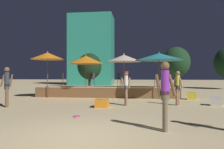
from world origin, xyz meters
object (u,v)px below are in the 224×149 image
Objects in this scene: patio_umbrella_2 at (48,56)px; bistro_chair_0 at (120,78)px; patio_umbrella_3 at (159,57)px; bistro_chair_3 at (158,78)px; cube_seat_0 at (192,96)px; patio_umbrella_0 at (86,60)px; person_2 at (165,92)px; cube_seat_1 at (216,101)px; background_tree_1 at (176,62)px; bistro_chair_1 at (64,78)px; background_tree_0 at (90,66)px; person_0 at (7,85)px; person_4 at (178,87)px; person_1 at (126,86)px; frisbee_disc at (77,116)px; cube_seat_2 at (102,103)px; patio_umbrella_1 at (124,58)px; bistro_chair_2 at (92,78)px.

patio_umbrella_2 is 3.38× the size of bistro_chair_0.
patio_umbrella_3 is 1.98m from bistro_chair_3.
cube_seat_0 is 4.91m from bistro_chair_0.
person_2 is at bearing -62.72° from patio_umbrella_0.
cube_seat_1 is 0.15× the size of background_tree_1.
bistro_chair_0 is (4.62, 1.57, -1.45)m from patio_umbrella_2.
background_tree_0 is (0.29, 7.53, 1.12)m from bistro_chair_1.
background_tree_1 is at bearing 111.98° from person_0.
patio_umbrella_0 is 1.67× the size of person_4.
person_4 is 8.95m from bistro_chair_1.
person_1 is 1.86× the size of bistro_chair_0.
frisbee_disc is 0.07× the size of background_tree_1.
cube_seat_2 is at bearing -179.37° from bistro_chair_1.
person_4 is at bearing 17.32° from cube_seat_2.
bistro_chair_2 is (-2.35, 1.25, -1.28)m from patio_umbrella_1.
cube_seat_1 is at bearing -88.95° from background_tree_1.
background_tree_1 is (9.15, 5.27, 1.42)m from bistro_chair_1.
cube_seat_0 is (6.58, -0.21, -2.25)m from patio_umbrella_0.
bistro_chair_0 is at bearing -33.53° from bistro_chair_3.
patio_umbrella_1 is 0.70× the size of background_tree_1.
cube_seat_1 reaches higher than cube_seat_2.
patio_umbrella_2 is at bearing -129.67° from person_1.
bistro_chair_2 is at bearing 125.74° from person_0.
frisbee_disc is at bearing -119.91° from patio_umbrella_3.
patio_umbrella_3 is 1.57× the size of person_0.
patio_umbrella_1 is 5.97m from cube_seat_1.
background_tree_0 is (-3.63, 13.50, 2.21)m from cube_seat_2.
bistro_chair_3 is at bearing -136.10° from bistro_chair_0.
patio_umbrella_3 is 5.01m from bistro_chair_2.
background_tree_0 is (-1.91, 9.54, -0.07)m from patio_umbrella_0.
person_0 is at bearing 100.21° from bistro_chair_0.
bistro_chair_3 is at bearing 146.10° from person_1.
patio_umbrella_2 reaches higher than patio_umbrella_1.
patio_umbrella_1 is 4.75m from cube_seat_0.
patio_umbrella_0 is at bearing 56.04° from bistro_chair_2.
person_0 is at bearing -174.29° from cube_seat_2.
bistro_chair_1 is 1.00× the size of bistro_chair_2.
background_tree_0 is (-7.21, 12.39, 1.49)m from person_4.
patio_umbrella_2 is at bearing 149.60° from person_0.
patio_umbrella_3 is 7.77m from person_2.
cube_seat_1 is 0.71× the size of bistro_chair_1.
person_1 is (0.32, -3.35, -1.62)m from patio_umbrella_1.
patio_umbrella_2 is 9.46m from cube_seat_0.
background_tree_1 reaches higher than bistro_chair_1.
person_1 is at bearing -168.94° from bistro_chair_1.
patio_umbrella_2 reaches higher than bistro_chair_3.
person_2 reaches higher than cube_seat_0.
cube_seat_1 is at bearing -77.74° from cube_seat_0.
cube_seat_2 is at bearing -114.92° from background_tree_1.
person_0 reaches higher than person_4.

